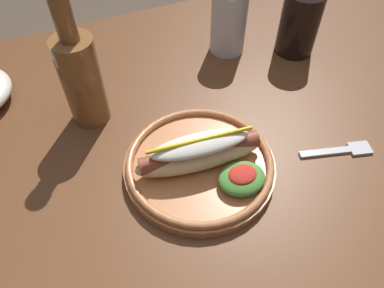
{
  "coord_description": "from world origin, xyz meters",
  "views": [
    {
      "loc": [
        -0.08,
        -0.38,
        1.2
      ],
      "look_at": [
        0.06,
        -0.04,
        0.77
      ],
      "focal_mm": 33.69,
      "sensor_mm": 36.0,
      "label": 1
    }
  ],
  "objects_px": {
    "soda_cup": "(299,23)",
    "glass_bottle": "(81,75)",
    "water_cup": "(229,22)",
    "fork": "(341,150)",
    "hot_dog_plate": "(202,162)"
  },
  "relations": [
    {
      "from": "soda_cup",
      "to": "glass_bottle",
      "type": "xyz_separation_m",
      "value": [
        -0.44,
        -0.03,
        0.03
      ]
    },
    {
      "from": "water_cup",
      "to": "glass_bottle",
      "type": "bearing_deg",
      "value": -164.53
    },
    {
      "from": "soda_cup",
      "to": "glass_bottle",
      "type": "height_order",
      "value": "glass_bottle"
    },
    {
      "from": "fork",
      "to": "water_cup",
      "type": "xyz_separation_m",
      "value": [
        -0.05,
        0.33,
        0.06
      ]
    },
    {
      "from": "glass_bottle",
      "to": "soda_cup",
      "type": "bearing_deg",
      "value": 3.43
    },
    {
      "from": "fork",
      "to": "glass_bottle",
      "type": "xyz_separation_m",
      "value": [
        -0.36,
        0.24,
        0.09
      ]
    },
    {
      "from": "hot_dog_plate",
      "to": "soda_cup",
      "type": "height_order",
      "value": "soda_cup"
    },
    {
      "from": "hot_dog_plate",
      "to": "fork",
      "type": "bearing_deg",
      "value": -13.61
    },
    {
      "from": "fork",
      "to": "water_cup",
      "type": "height_order",
      "value": "water_cup"
    },
    {
      "from": "glass_bottle",
      "to": "hot_dog_plate",
      "type": "bearing_deg",
      "value": -55.35
    },
    {
      "from": "soda_cup",
      "to": "water_cup",
      "type": "xyz_separation_m",
      "value": [
        -0.13,
        0.06,
        0.0
      ]
    },
    {
      "from": "water_cup",
      "to": "glass_bottle",
      "type": "distance_m",
      "value": 0.32
    },
    {
      "from": "fork",
      "to": "soda_cup",
      "type": "distance_m",
      "value": 0.29
    },
    {
      "from": "fork",
      "to": "hot_dog_plate",
      "type": "bearing_deg",
      "value": -178.29
    },
    {
      "from": "hot_dog_plate",
      "to": "soda_cup",
      "type": "xyz_separation_m",
      "value": [
        0.31,
        0.21,
        0.04
      ]
    }
  ]
}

